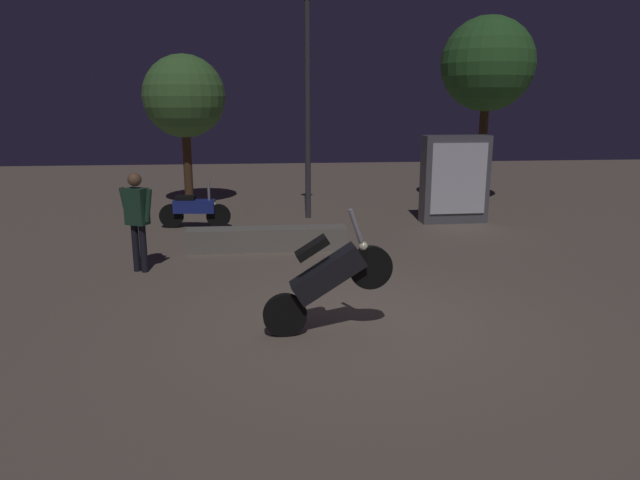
{
  "coord_description": "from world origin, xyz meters",
  "views": [
    {
      "loc": [
        -1.33,
        -7.36,
        2.96
      ],
      "look_at": [
        -0.53,
        0.64,
        1.0
      ],
      "focal_mm": 32.78,
      "sensor_mm": 36.0,
      "label": 1
    }
  ],
  "objects_px": {
    "motorcycle_black_foreground": "(328,278)",
    "motorcycle_blue_parked_left": "(194,209)",
    "person_rider_beside": "(137,213)",
    "streetlamp_near": "(308,75)",
    "kiosk_billboard": "(455,179)"
  },
  "relations": [
    {
      "from": "motorcycle_black_foreground",
      "to": "motorcycle_blue_parked_left",
      "type": "xyz_separation_m",
      "value": [
        -2.38,
        6.61,
        -0.31
      ]
    },
    {
      "from": "motorcycle_black_foreground",
      "to": "person_rider_beside",
      "type": "relative_size",
      "value": 0.96
    },
    {
      "from": "person_rider_beside",
      "to": "kiosk_billboard",
      "type": "relative_size",
      "value": 0.83
    },
    {
      "from": "person_rider_beside",
      "to": "kiosk_billboard",
      "type": "bearing_deg",
      "value": 144.3
    },
    {
      "from": "motorcycle_black_foreground",
      "to": "motorcycle_blue_parked_left",
      "type": "relative_size",
      "value": 1.0
    },
    {
      "from": "person_rider_beside",
      "to": "kiosk_billboard",
      "type": "distance_m",
      "value": 7.66
    },
    {
      "from": "motorcycle_black_foreground",
      "to": "person_rider_beside",
      "type": "height_order",
      "value": "person_rider_beside"
    },
    {
      "from": "person_rider_beside",
      "to": "streetlamp_near",
      "type": "distance_m",
      "value": 6.05
    },
    {
      "from": "motorcycle_blue_parked_left",
      "to": "person_rider_beside",
      "type": "distance_m",
      "value": 3.61
    },
    {
      "from": "streetlamp_near",
      "to": "person_rider_beside",
      "type": "bearing_deg",
      "value": -126.61
    },
    {
      "from": "motorcycle_black_foreground",
      "to": "kiosk_billboard",
      "type": "xyz_separation_m",
      "value": [
        3.85,
        6.64,
        0.31
      ]
    },
    {
      "from": "person_rider_beside",
      "to": "motorcycle_black_foreground",
      "type": "bearing_deg",
      "value": 70.32
    },
    {
      "from": "streetlamp_near",
      "to": "kiosk_billboard",
      "type": "height_order",
      "value": "streetlamp_near"
    },
    {
      "from": "streetlamp_near",
      "to": "kiosk_billboard",
      "type": "xyz_separation_m",
      "value": [
        3.49,
        -0.89,
        -2.44
      ]
    },
    {
      "from": "motorcycle_blue_parked_left",
      "to": "person_rider_beside",
      "type": "bearing_deg",
      "value": -93.38
    }
  ]
}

